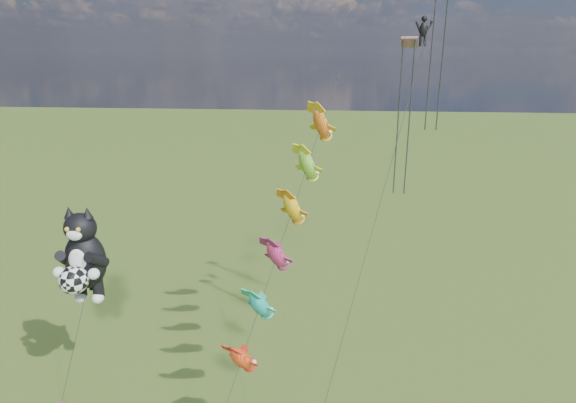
{
  "coord_description": "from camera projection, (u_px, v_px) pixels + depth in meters",
  "views": [
    {
      "loc": [
        14.04,
        -21.08,
        19.81
      ],
      "look_at": [
        11.27,
        7.5,
        10.83
      ],
      "focal_mm": 30.0,
      "sensor_mm": 36.0,
      "label": 1
    }
  ],
  "objects": [
    {
      "name": "cat_kite_rig",
      "position": [
        82.0,
        257.0,
        28.06
      ],
      "size": [
        2.96,
        4.31,
        11.35
      ],
      "rotation": [
        0.0,
        0.0,
        -0.36
      ],
      "color": "brown",
      "rests_on": "ground"
    },
    {
      "name": "fish_windsock_rig",
      "position": [
        285.0,
        233.0,
        25.84
      ],
      "size": [
        6.39,
        14.72,
        18.69
      ],
      "rotation": [
        0.0,
        0.0,
        -0.08
      ],
      "color": "brown",
      "rests_on": "ground"
    },
    {
      "name": "parafoil_rig",
      "position": [
        420.0,
        53.0,
        26.64
      ],
      "size": [
        8.15,
        16.02,
        24.18
      ],
      "rotation": [
        0.0,
        0.0,
        -0.36
      ],
      "color": "brown",
      "rests_on": "ground"
    }
  ]
}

